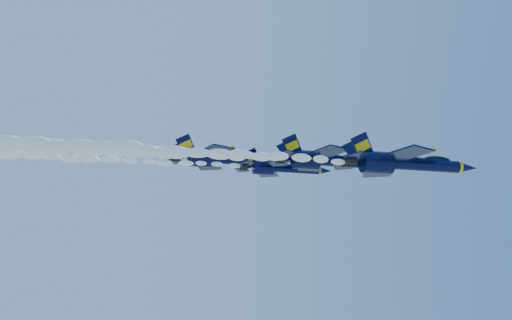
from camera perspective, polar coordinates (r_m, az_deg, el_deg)
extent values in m
cylinder|color=black|center=(82.98, 16.53, -0.49)|extent=(10.28, 1.71, 1.71)
ellipsoid|color=black|center=(79.78, 11.99, -0.24)|extent=(1.78, 3.08, 7.31)
cone|color=black|center=(86.33, 20.39, -0.74)|extent=(2.97, 1.71, 1.71)
cylinder|color=yellow|center=(85.61, 19.62, -0.69)|extent=(0.40, 1.78, 1.78)
ellipsoid|color=black|center=(84.14, 17.64, 0.00)|extent=(4.11, 1.34, 1.13)
cube|color=yellow|center=(84.05, 17.66, -0.23)|extent=(4.80, 1.14, 0.21)
cube|color=black|center=(76.74, 14.78, 0.62)|extent=(6.12, 7.26, 0.21)
cube|color=black|center=(84.64, 12.00, -1.11)|extent=(6.12, 7.26, 0.21)
cube|color=yellow|center=(77.50, 15.82, 0.63)|extent=(2.76, 5.72, 0.11)
cube|color=yellow|center=(85.33, 12.98, -1.09)|extent=(2.76, 5.72, 0.11)
cube|color=black|center=(78.24, 10.59, 1.35)|extent=(3.72, 1.18, 4.01)
cube|color=black|center=(80.35, 9.94, 0.85)|extent=(3.72, 1.18, 4.01)
cylinder|color=black|center=(77.57, 9.52, 0.04)|extent=(1.37, 1.26, 1.26)
cylinder|color=black|center=(78.90, 9.12, -0.26)|extent=(1.37, 1.26, 1.26)
cube|color=yellow|center=(81.64, 14.37, 0.24)|extent=(12.57, 0.40, 0.09)
ellipsoid|color=white|center=(73.04, -7.66, 0.77)|extent=(44.75, 2.23, 2.01)
cylinder|color=black|center=(88.62, 9.15, -0.21)|extent=(9.68, 1.61, 1.61)
ellipsoid|color=black|center=(86.40, 4.96, 0.02)|extent=(1.68, 2.90, 6.88)
cone|color=black|center=(91.05, 12.81, -0.43)|extent=(2.80, 1.61, 1.61)
cylinder|color=yellow|center=(90.52, 12.07, -0.39)|extent=(0.38, 1.68, 1.68)
ellipsoid|color=black|center=(89.51, 10.22, 0.22)|extent=(3.87, 1.26, 1.06)
cube|color=yellow|center=(89.42, 10.23, 0.02)|extent=(4.52, 1.08, 0.19)
cube|color=black|center=(83.10, 7.12, 0.78)|extent=(5.77, 6.84, 0.19)
cube|color=black|center=(90.93, 5.33, -0.75)|extent=(5.77, 6.84, 0.19)
cube|color=yellow|center=(83.63, 8.09, 0.79)|extent=(2.59, 5.39, 0.11)
cube|color=yellow|center=(91.41, 6.23, -0.74)|extent=(2.59, 5.39, 0.11)
cube|color=black|center=(85.18, 3.64, 1.40)|extent=(3.50, 1.11, 3.77)
cube|color=black|center=(87.26, 3.24, 0.97)|extent=(3.50, 1.11, 3.77)
cylinder|color=black|center=(84.72, 2.67, 0.27)|extent=(1.29, 1.18, 1.18)
cylinder|color=black|center=(86.01, 2.43, 0.01)|extent=(1.29, 1.18, 1.18)
cube|color=yellow|center=(87.74, 7.17, 0.44)|extent=(11.83, 0.38, 0.09)
ellipsoid|color=white|center=(82.60, -13.00, 0.93)|extent=(44.75, 2.10, 1.89)
cylinder|color=black|center=(93.10, 4.00, -0.91)|extent=(7.84, 1.31, 1.31)
ellipsoid|color=black|center=(91.73, 0.71, -0.75)|extent=(1.36, 2.35, 5.57)
cone|color=black|center=(94.61, 6.94, -1.08)|extent=(2.26, 1.31, 1.31)
cylinder|color=yellow|center=(94.28, 6.34, -1.05)|extent=(0.30, 1.36, 1.36)
ellipsoid|color=black|center=(93.69, 4.86, -0.58)|extent=(3.13, 1.02, 0.86)
cube|color=yellow|center=(93.62, 4.86, -0.73)|extent=(3.66, 0.87, 0.16)
cube|color=black|center=(88.85, 2.20, -0.20)|extent=(4.67, 5.53, 0.16)
cube|color=black|center=(95.36, 1.15, -1.32)|extent=(4.67, 5.53, 0.16)
cube|color=yellow|center=(89.18, 2.96, -0.19)|extent=(2.10, 4.36, 0.09)
cube|color=yellow|center=(95.67, 1.86, -1.31)|extent=(2.10, 4.36, 0.09)
cube|color=black|center=(90.83, -0.34, 0.29)|extent=(2.84, 0.90, 3.05)
cube|color=black|center=(92.55, -0.58, -0.02)|extent=(2.84, 0.90, 3.05)
cylinder|color=black|center=(90.56, -1.09, -0.57)|extent=(1.04, 0.96, 0.96)
cylinder|color=black|center=(91.63, -1.23, -0.76)|extent=(1.04, 0.96, 0.96)
cube|color=yellow|center=(92.59, 2.44, -0.42)|extent=(9.58, 0.30, 0.07)
ellipsoid|color=white|center=(89.59, -15.62, 0.05)|extent=(44.75, 1.70, 1.53)
cylinder|color=black|center=(96.14, -1.63, -0.01)|extent=(9.81, 1.64, 1.64)
ellipsoid|color=black|center=(95.13, -5.70, 0.20)|extent=(1.70, 2.94, 6.98)
cone|color=black|center=(97.47, 2.02, -0.24)|extent=(2.84, 1.64, 1.64)
cylinder|color=yellow|center=(97.16, 1.27, -0.19)|extent=(0.38, 1.70, 1.70)
ellipsoid|color=black|center=(96.72, -0.55, 0.39)|extent=(3.93, 1.28, 1.08)
cube|color=yellow|center=(96.62, -0.55, 0.20)|extent=(4.58, 1.09, 0.20)
cube|color=black|center=(91.24, -4.14, 0.91)|extent=(5.85, 6.93, 0.20)
cube|color=black|center=(99.54, -4.88, -0.52)|extent=(5.85, 6.93, 0.20)
cube|color=yellow|center=(91.49, -3.20, 0.92)|extent=(2.63, 5.46, 0.11)
cube|color=yellow|center=(99.77, -4.01, -0.52)|extent=(2.63, 5.46, 0.11)
cube|color=black|center=(94.30, -7.03, 1.47)|extent=(3.55, 1.12, 3.82)
cube|color=black|center=(96.48, -7.17, 1.06)|extent=(3.55, 1.12, 3.82)
cylinder|color=black|center=(94.10, -7.95, 0.43)|extent=(1.31, 1.20, 1.20)
cylinder|color=black|center=(95.46, -8.03, 0.19)|extent=(1.31, 1.20, 1.20)
cube|color=yellow|center=(95.85, -3.55, 0.59)|extent=(12.00, 0.38, 0.09)
ellipsoid|color=white|center=(95.90, -21.77, 0.99)|extent=(44.75, 2.13, 1.91)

